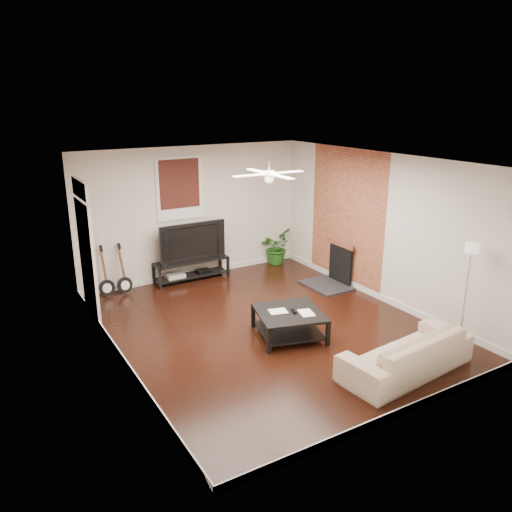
{
  "coord_description": "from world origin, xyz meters",
  "views": [
    {
      "loc": [
        -4.18,
        -6.64,
        3.73
      ],
      "look_at": [
        0.0,
        0.4,
        1.15
      ],
      "focal_mm": 35.34,
      "sensor_mm": 36.0,
      "label": 1
    }
  ],
  "objects": [
    {
      "name": "tv",
      "position": [
        -0.18,
        2.8,
        0.86
      ],
      "size": [
        1.44,
        0.19,
        0.83
      ],
      "primitive_type": "imported",
      "color": "black",
      "rests_on": "tv_stand"
    },
    {
      "name": "window_back",
      "position": [
        -0.3,
        2.97,
        1.95
      ],
      "size": [
        1.0,
        0.06,
        1.3
      ],
      "primitive_type": "cube",
      "color": "#34110E",
      "rests_on": "wall_back"
    },
    {
      "name": "door_left",
      "position": [
        -2.46,
        1.9,
        1.25
      ],
      "size": [
        0.08,
        1.0,
        2.5
      ],
      "primitive_type": "cube",
      "color": "white",
      "rests_on": "wall_left"
    },
    {
      "name": "guitar_left",
      "position": [
        -2.0,
        2.75,
        0.51
      ],
      "size": [
        0.34,
        0.27,
        1.02
      ],
      "primitive_type": null,
      "rotation": [
        0.0,
        0.0,
        0.14
      ],
      "color": "black",
      "rests_on": "floor"
    },
    {
      "name": "tv_stand",
      "position": [
        -0.18,
        2.78,
        0.23
      ],
      "size": [
        1.61,
        0.43,
        0.45
      ],
      "primitive_type": "cube",
      "color": "black",
      "rests_on": "floor"
    },
    {
      "name": "brick_accent",
      "position": [
        2.49,
        1.0,
        1.4
      ],
      "size": [
        0.02,
        2.2,
        2.8
      ],
      "primitive_type": "cube",
      "color": "#9E5433",
      "rests_on": "floor"
    },
    {
      "name": "ceiling_fan",
      "position": [
        0.0,
        0.0,
        2.6
      ],
      "size": [
        1.24,
        1.24,
        0.32
      ],
      "primitive_type": null,
      "color": "white",
      "rests_on": "ceiling"
    },
    {
      "name": "floor_lamp",
      "position": [
        2.2,
        -2.15,
        0.85
      ],
      "size": [
        0.3,
        0.3,
        1.69
      ],
      "primitive_type": null,
      "rotation": [
        0.0,
        0.0,
        0.09
      ],
      "color": "white",
      "rests_on": "floor"
    },
    {
      "name": "potted_plant",
      "position": [
        1.97,
        2.82,
        0.4
      ],
      "size": [
        0.96,
        0.96,
        0.81
      ],
      "primitive_type": "imported",
      "rotation": [
        0.0,
        0.0,
        0.76
      ],
      "color": "#1F5819",
      "rests_on": "floor"
    },
    {
      "name": "sofa",
      "position": [
        0.9,
        -2.25,
        0.3
      ],
      "size": [
        2.13,
        0.99,
        0.6
      ],
      "primitive_type": "imported",
      "rotation": [
        0.0,
        0.0,
        3.23
      ],
      "color": "tan",
      "rests_on": "floor"
    },
    {
      "name": "coffee_table",
      "position": [
        0.1,
        -0.48,
        0.21
      ],
      "size": [
        1.26,
        1.26,
        0.43
      ],
      "primitive_type": "cube",
      "rotation": [
        0.0,
        0.0,
        -0.28
      ],
      "color": "black",
      "rests_on": "floor"
    },
    {
      "name": "fireplace",
      "position": [
        2.2,
        1.0,
        0.46
      ],
      "size": [
        0.8,
        1.1,
        0.92
      ],
      "primitive_type": "cube",
      "color": "black",
      "rests_on": "floor"
    },
    {
      "name": "guitar_right",
      "position": [
        -1.65,
        2.72,
        0.51
      ],
      "size": [
        0.36,
        0.29,
        1.02
      ],
      "primitive_type": null,
      "rotation": [
        0.0,
        0.0,
        0.25
      ],
      "color": "black",
      "rests_on": "floor"
    },
    {
      "name": "room",
      "position": [
        0.0,
        0.0,
        1.4
      ],
      "size": [
        5.01,
        6.01,
        2.81
      ],
      "color": "black",
      "rests_on": "ground"
    }
  ]
}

